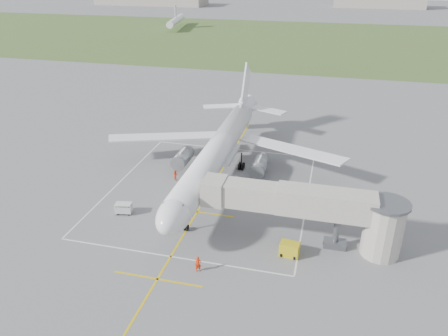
% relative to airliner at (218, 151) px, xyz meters
% --- Properties ---
extents(ground, '(700.00, 700.00, 0.00)m').
position_rel_airliner_xyz_m(ground, '(0.00, -0.75, -4.39)').
color(ground, '#5B5B5E').
rests_on(ground, ground).
extents(grass_strip, '(700.00, 120.00, 0.02)m').
position_rel_airliner_xyz_m(grass_strip, '(0.00, 129.25, -4.38)').
color(grass_strip, '#425726').
rests_on(grass_strip, ground).
extents(apron_markings, '(28.20, 60.00, 0.01)m').
position_rel_airliner_xyz_m(apron_markings, '(0.00, -6.57, -4.38)').
color(apron_markings, gold).
rests_on(apron_markings, ground).
extents(airliner, '(38.93, 46.75, 13.52)m').
position_rel_airliner_xyz_m(airliner, '(0.00, 0.00, 0.00)').
color(airliner, silver).
rests_on(airliner, ground).
extents(jet_bridge, '(23.40, 5.00, 7.20)m').
position_rel_airliner_xyz_m(jet_bridge, '(15.72, -14.25, 0.35)').
color(jet_bridge, '#99968A').
rests_on(jet_bridge, ground).
extents(gpu_unit, '(2.33, 1.77, 1.63)m').
position_rel_airliner_xyz_m(gpu_unit, '(13.03, -17.15, -3.59)').
color(gpu_unit, gold).
rests_on(gpu_unit, ground).
extents(baggage_cart, '(2.35, 1.68, 1.49)m').
position_rel_airliner_xyz_m(baggage_cart, '(-9.31, -13.49, -3.63)').
color(baggage_cart, silver).
rests_on(baggage_cart, ground).
extents(ramp_worker_nose, '(0.80, 0.69, 1.86)m').
position_rel_airliner_xyz_m(ramp_worker_nose, '(3.80, -22.42, -3.46)').
color(ramp_worker_nose, red).
rests_on(ramp_worker_nose, ground).
extents(ramp_worker_wing, '(0.98, 0.94, 1.59)m').
position_rel_airliner_xyz_m(ramp_worker_wing, '(-6.03, -2.47, -3.60)').
color(ramp_worker_wing, '#F23A07').
rests_on(ramp_worker_wing, ground).
extents(distant_hangars, '(345.00, 49.00, 12.00)m').
position_rel_airliner_xyz_m(distant_hangars, '(-16.15, 264.44, 0.78)').
color(distant_hangars, gray).
rests_on(distant_hangars, ground).
extents(distant_aircraft, '(169.38, 72.52, 8.85)m').
position_rel_airliner_xyz_m(distant_aircraft, '(15.22, 172.43, -0.80)').
color(distant_aircraft, silver).
rests_on(distant_aircraft, ground).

